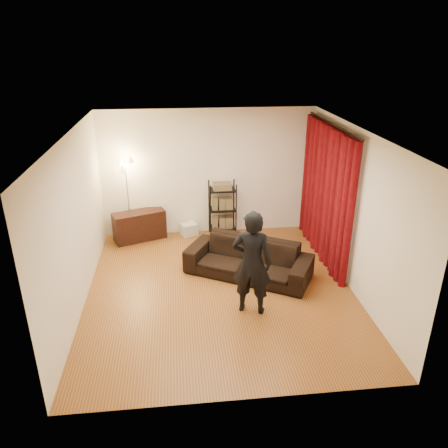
{
  "coord_description": "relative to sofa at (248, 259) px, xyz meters",
  "views": [
    {
      "loc": [
        -0.65,
        -6.43,
        4.01
      ],
      "look_at": [
        0.1,
        0.3,
        1.1
      ],
      "focal_mm": 35.0,
      "sensor_mm": 36.0,
      "label": 1
    }
  ],
  "objects": [
    {
      "name": "storage_boxes",
      "position": [
        -1.0,
        1.86,
        -0.19
      ],
      "size": [
        0.41,
        0.38,
        0.27
      ],
      "primitive_type": null,
      "rotation": [
        0.0,
        0.0,
        0.43
      ],
      "color": "silver",
      "rests_on": "ground"
    },
    {
      "name": "person",
      "position": [
        -0.13,
        -1.1,
        0.52
      ],
      "size": [
        0.72,
        0.59,
        1.7
      ],
      "primitive_type": "imported",
      "rotation": [
        0.0,
        0.0,
        2.81
      ],
      "color": "black",
      "rests_on": "ground"
    },
    {
      "name": "wire_shelf",
      "position": [
        -0.27,
        1.83,
        0.27
      ],
      "size": [
        0.6,
        0.47,
        1.2
      ],
      "primitive_type": null,
      "rotation": [
        0.0,
        0.0,
        -0.17
      ],
      "color": "black",
      "rests_on": "ground"
    },
    {
      "name": "wall_right",
      "position": [
        1.69,
        -0.45,
        1.02
      ],
      "size": [
        0.0,
        5.0,
        5.0
      ],
      "primitive_type": "plane",
      "rotation": [
        1.57,
        0.0,
        -1.57
      ],
      "color": "white",
      "rests_on": "ground"
    },
    {
      "name": "wall_left",
      "position": [
        -2.81,
        -0.45,
        1.02
      ],
      "size": [
        0.0,
        5.0,
        5.0
      ],
      "primitive_type": "plane",
      "rotation": [
        1.57,
        0.0,
        1.57
      ],
      "color": "white",
      "rests_on": "ground"
    },
    {
      "name": "ceiling",
      "position": [
        -0.56,
        -0.45,
        2.37
      ],
      "size": [
        5.0,
        5.0,
        0.0
      ],
      "primitive_type": "plane",
      "rotation": [
        3.14,
        0.0,
        0.0
      ],
      "color": "white",
      "rests_on": "ground"
    },
    {
      "name": "floor_lamp",
      "position": [
        -2.24,
        1.77,
        0.57
      ],
      "size": [
        0.4,
        0.4,
        1.79
      ],
      "primitive_type": null,
      "rotation": [
        0.0,
        0.0,
        -0.3
      ],
      "color": "silver",
      "rests_on": "ground"
    },
    {
      "name": "floor",
      "position": [
        -0.56,
        -0.45,
        -0.33
      ],
      "size": [
        5.0,
        5.0,
        0.0
      ],
      "primitive_type": "plane",
      "color": "#9B5D22",
      "rests_on": "ground"
    },
    {
      "name": "curtain",
      "position": [
        1.57,
        0.68,
        0.95
      ],
      "size": [
        0.22,
        2.65,
        2.55
      ],
      "primitive_type": null,
      "color": "#660710",
      "rests_on": "ground"
    },
    {
      "name": "wall_back",
      "position": [
        -0.56,
        2.05,
        1.02
      ],
      "size": [
        5.0,
        0.0,
        5.0
      ],
      "primitive_type": "plane",
      "rotation": [
        1.57,
        0.0,
        0.0
      ],
      "color": "white",
      "rests_on": "ground"
    },
    {
      "name": "wall_front",
      "position": [
        -0.56,
        -2.95,
        1.02
      ],
      "size": [
        5.0,
        0.0,
        5.0
      ],
      "primitive_type": "plane",
      "rotation": [
        -1.57,
        0.0,
        0.0
      ],
      "color": "white",
      "rests_on": "ground"
    },
    {
      "name": "media_cabinet",
      "position": [
        -2.05,
        1.78,
        -0.01
      ],
      "size": [
        1.15,
        0.76,
        0.63
      ],
      "primitive_type": "cube",
      "rotation": [
        0.0,
        0.0,
        0.37
      ],
      "color": "black",
      "rests_on": "ground"
    },
    {
      "name": "sofa",
      "position": [
        0.0,
        0.0,
        0.0
      ],
      "size": [
        2.37,
        1.86,
        0.65
      ],
      "primitive_type": "imported",
      "rotation": [
        0.0,
        0.0,
        -0.51
      ],
      "color": "black",
      "rests_on": "ground"
    },
    {
      "name": "curtain_rod",
      "position": [
        1.59,
        0.68,
        2.25
      ],
      "size": [
        0.04,
        2.65,
        0.04
      ],
      "primitive_type": "cylinder",
      "rotation": [
        1.57,
        0.0,
        0.0
      ],
      "color": "black",
      "rests_on": "wall_right"
    }
  ]
}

